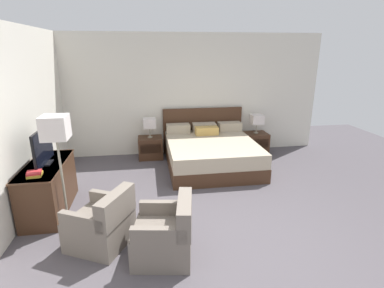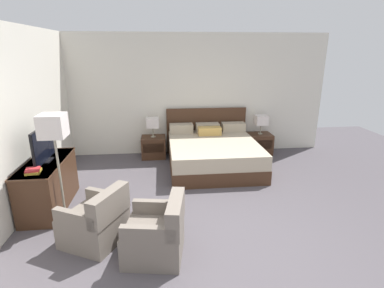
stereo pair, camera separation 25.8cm
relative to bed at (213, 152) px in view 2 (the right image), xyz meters
name	(u,v)px [view 2 (the right image)]	position (x,y,z in m)	size (l,w,h in m)	color
ground_plane	(215,253)	(-0.45, -2.89, -0.31)	(11.71, 11.71, 0.00)	#4C474C
wall_back	(187,95)	(-0.45, 1.04, 1.08)	(6.61, 0.06, 2.79)	silver
wall_left	(23,119)	(-3.19, -1.24, 1.08)	(0.06, 5.70, 2.79)	silver
bed	(213,152)	(0.00, 0.00, 0.00)	(1.91, 2.07, 1.09)	#422819
nightstand_left	(154,147)	(-1.27, 0.71, -0.07)	(0.55, 0.48, 0.49)	#422819
nightstand_right	(259,144)	(1.27, 0.71, -0.07)	(0.55, 0.48, 0.49)	#422819
table_lamp_left	(153,123)	(-1.27, 0.71, 0.51)	(0.28, 0.28, 0.45)	gray
table_lamp_right	(261,120)	(1.27, 0.71, 0.51)	(0.28, 0.28, 0.45)	gray
dresser	(49,184)	(-2.87, -1.48, 0.09)	(0.54, 1.36, 0.77)	#422819
tv	(43,145)	(-2.86, -1.45, 0.72)	(0.18, 0.79, 0.53)	black
book_red_cover	(33,172)	(-2.87, -1.91, 0.48)	(0.18, 0.20, 0.03)	gold
book_blue_cover	(33,170)	(-2.87, -1.91, 0.51)	(0.18, 0.18, 0.03)	#B7282D
armchair_by_window	(96,222)	(-1.95, -2.48, -0.03)	(0.92, 0.92, 0.76)	#70665B
armchair_companion	(157,234)	(-1.16, -2.84, -0.03)	(0.79, 0.78, 0.76)	#70665B
floor_lamp	(54,133)	(-2.52, -1.93, 1.03)	(0.33, 0.33, 1.60)	gray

